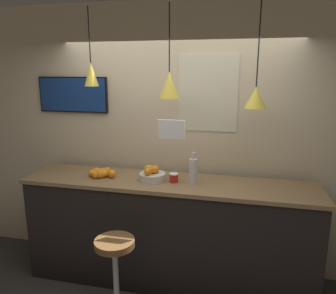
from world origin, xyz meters
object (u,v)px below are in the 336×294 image
object	(u,v)px
bar_stool	(116,271)
fruit_bowl	(152,175)
spread_jar	(174,178)
juice_bottle	(193,171)
mounted_tv	(73,95)

from	to	relation	value
bar_stool	fruit_bowl	xyz separation A→B (m)	(0.16, 0.63, 0.70)
fruit_bowl	spread_jar	size ratio (longest dim) A/B	2.89
fruit_bowl	juice_bottle	world-z (taller)	juice_bottle
bar_stool	mounted_tv	size ratio (longest dim) A/B	0.94
bar_stool	mounted_tv	bearing A→B (deg)	130.54
mounted_tv	bar_stool	bearing A→B (deg)	-49.46
bar_stool	mounted_tv	xyz separation A→B (m)	(-0.87, 1.02, 1.45)
spread_jar	fruit_bowl	bearing A→B (deg)	-179.02
spread_jar	mounted_tv	bearing A→B (deg)	162.89
bar_stool	fruit_bowl	distance (m)	0.95
bar_stool	spread_jar	bearing A→B (deg)	58.67
juice_bottle	bar_stool	bearing A→B (deg)	-132.49
juice_bottle	mounted_tv	distance (m)	1.64
fruit_bowl	mounted_tv	xyz separation A→B (m)	(-1.03, 0.39, 0.75)
fruit_bowl	juice_bottle	xyz separation A→B (m)	(0.42, 0.00, 0.07)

